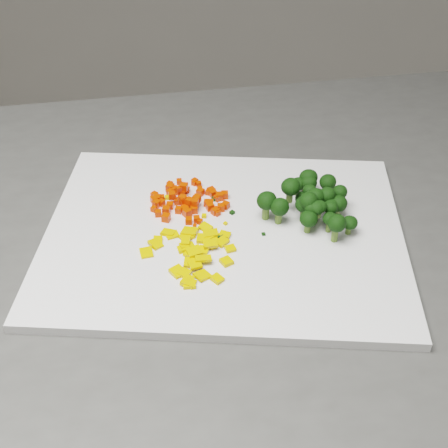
# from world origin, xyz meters

# --- Properties ---
(counter_block) EXTENTS (1.26, 1.05, 0.90)m
(counter_block) POSITION_xyz_m (0.12, 0.30, 0.45)
(counter_block) COLOR #454543
(counter_block) RESTS_ON ground
(cutting_board) EXTENTS (0.45, 0.37, 0.01)m
(cutting_board) POSITION_xyz_m (0.17, 0.29, 0.91)
(cutting_board) COLOR silver
(cutting_board) RESTS_ON counter_block
(carrot_pile) EXTENTS (0.10, 0.10, 0.03)m
(carrot_pile) POSITION_xyz_m (0.11, 0.34, 0.92)
(carrot_pile) COLOR red
(carrot_pile) RESTS_ON cutting_board
(pepper_pile) EXTENTS (0.11, 0.11, 0.02)m
(pepper_pile) POSITION_xyz_m (0.14, 0.24, 0.92)
(pepper_pile) COLOR #E7AB0C
(pepper_pile) RESTS_ON cutting_board
(broccoli_pile) EXTENTS (0.11, 0.11, 0.05)m
(broccoli_pile) POSITION_xyz_m (0.26, 0.34, 0.94)
(broccoli_pile) COLOR black
(broccoli_pile) RESTS_ON cutting_board
(carrot_cube_0) EXTENTS (0.01, 0.01, 0.01)m
(carrot_cube_0) POSITION_xyz_m (0.11, 0.34, 0.92)
(carrot_cube_0) COLOR red
(carrot_cube_0) RESTS_ON carrot_pile
(carrot_cube_1) EXTENTS (0.01, 0.01, 0.01)m
(carrot_cube_1) POSITION_xyz_m (0.07, 0.32, 0.91)
(carrot_cube_1) COLOR red
(carrot_cube_1) RESTS_ON carrot_pile
(carrot_cube_2) EXTENTS (0.01, 0.01, 0.01)m
(carrot_cube_2) POSITION_xyz_m (0.10, 0.36, 0.92)
(carrot_cube_2) COLOR red
(carrot_cube_2) RESTS_ON carrot_pile
(carrot_cube_3) EXTENTS (0.01, 0.01, 0.01)m
(carrot_cube_3) POSITION_xyz_m (0.12, 0.30, 0.92)
(carrot_cube_3) COLOR red
(carrot_cube_3) RESTS_ON carrot_pile
(carrot_cube_4) EXTENTS (0.01, 0.01, 0.01)m
(carrot_cube_4) POSITION_xyz_m (0.13, 0.33, 0.92)
(carrot_cube_4) COLOR red
(carrot_cube_4) RESTS_ON carrot_pile
(carrot_cube_5) EXTENTS (0.01, 0.01, 0.01)m
(carrot_cube_5) POSITION_xyz_m (0.09, 0.36, 0.92)
(carrot_cube_5) COLOR red
(carrot_cube_5) RESTS_ON carrot_pile
(carrot_cube_6) EXTENTS (0.01, 0.01, 0.01)m
(carrot_cube_6) POSITION_xyz_m (0.15, 0.32, 0.91)
(carrot_cube_6) COLOR red
(carrot_cube_6) RESTS_ON carrot_pile
(carrot_cube_7) EXTENTS (0.01, 0.01, 0.01)m
(carrot_cube_7) POSITION_xyz_m (0.13, 0.34, 0.92)
(carrot_cube_7) COLOR red
(carrot_cube_7) RESTS_ON carrot_pile
(carrot_cube_8) EXTENTS (0.01, 0.01, 0.01)m
(carrot_cube_8) POSITION_xyz_m (0.15, 0.36, 0.92)
(carrot_cube_8) COLOR red
(carrot_cube_8) RESTS_ON carrot_pile
(carrot_cube_9) EXTENTS (0.01, 0.01, 0.01)m
(carrot_cube_9) POSITION_xyz_m (0.16, 0.34, 0.92)
(carrot_cube_9) COLOR red
(carrot_cube_9) RESTS_ON carrot_pile
(carrot_cube_10) EXTENTS (0.01, 0.01, 0.01)m
(carrot_cube_10) POSITION_xyz_m (0.11, 0.33, 0.92)
(carrot_cube_10) COLOR red
(carrot_cube_10) RESTS_ON carrot_pile
(carrot_cube_11) EXTENTS (0.01, 0.01, 0.01)m
(carrot_cube_11) POSITION_xyz_m (0.13, 0.36, 0.92)
(carrot_cube_11) COLOR red
(carrot_cube_11) RESTS_ON carrot_pile
(carrot_cube_12) EXTENTS (0.01, 0.01, 0.01)m
(carrot_cube_12) POSITION_xyz_m (0.16, 0.36, 0.92)
(carrot_cube_12) COLOR red
(carrot_cube_12) RESTS_ON carrot_pile
(carrot_cube_13) EXTENTS (0.01, 0.01, 0.01)m
(carrot_cube_13) POSITION_xyz_m (0.15, 0.33, 0.91)
(carrot_cube_13) COLOR red
(carrot_cube_13) RESTS_ON carrot_pile
(carrot_cube_14) EXTENTS (0.01, 0.01, 0.01)m
(carrot_cube_14) POSITION_xyz_m (0.10, 0.34, 0.92)
(carrot_cube_14) COLOR red
(carrot_cube_14) RESTS_ON carrot_pile
(carrot_cube_15) EXTENTS (0.01, 0.01, 0.01)m
(carrot_cube_15) POSITION_xyz_m (0.15, 0.33, 0.92)
(carrot_cube_15) COLOR red
(carrot_cube_15) RESTS_ON carrot_pile
(carrot_cube_16) EXTENTS (0.01, 0.01, 0.01)m
(carrot_cube_16) POSITION_xyz_m (0.13, 0.31, 0.92)
(carrot_cube_16) COLOR red
(carrot_cube_16) RESTS_ON carrot_pile
(carrot_cube_17) EXTENTS (0.01, 0.01, 0.01)m
(carrot_cube_17) POSITION_xyz_m (0.08, 0.33, 0.92)
(carrot_cube_17) COLOR red
(carrot_cube_17) RESTS_ON carrot_pile
(carrot_cube_18) EXTENTS (0.01, 0.01, 0.01)m
(carrot_cube_18) POSITION_xyz_m (0.12, 0.37, 0.91)
(carrot_cube_18) COLOR red
(carrot_cube_18) RESTS_ON carrot_pile
(carrot_cube_19) EXTENTS (0.01, 0.01, 0.01)m
(carrot_cube_19) POSITION_xyz_m (0.09, 0.36, 0.92)
(carrot_cube_19) COLOR red
(carrot_cube_19) RESTS_ON carrot_pile
(carrot_cube_20) EXTENTS (0.01, 0.01, 0.01)m
(carrot_cube_20) POSITION_xyz_m (0.14, 0.34, 0.92)
(carrot_cube_20) COLOR red
(carrot_cube_20) RESTS_ON carrot_pile
(carrot_cube_21) EXTENTS (0.01, 0.01, 0.01)m
(carrot_cube_21) POSITION_xyz_m (0.10, 0.36, 0.92)
(carrot_cube_21) COLOR red
(carrot_cube_21) RESTS_ON carrot_pile
(carrot_cube_22) EXTENTS (0.01, 0.01, 0.01)m
(carrot_cube_22) POSITION_xyz_m (0.10, 0.36, 0.91)
(carrot_cube_22) COLOR red
(carrot_cube_22) RESTS_ON carrot_pile
(carrot_cube_23) EXTENTS (0.01, 0.01, 0.01)m
(carrot_cube_23) POSITION_xyz_m (0.08, 0.33, 0.92)
(carrot_cube_23) COLOR red
(carrot_cube_23) RESTS_ON carrot_pile
(carrot_cube_24) EXTENTS (0.01, 0.01, 0.01)m
(carrot_cube_24) POSITION_xyz_m (0.14, 0.37, 0.91)
(carrot_cube_24) COLOR red
(carrot_cube_24) RESTS_ON carrot_pile
(carrot_cube_25) EXTENTS (0.01, 0.01, 0.01)m
(carrot_cube_25) POSITION_xyz_m (0.08, 0.38, 0.91)
(carrot_cube_25) COLOR red
(carrot_cube_25) RESTS_ON carrot_pile
(carrot_cube_26) EXTENTS (0.01, 0.01, 0.01)m
(carrot_cube_26) POSITION_xyz_m (0.11, 0.34, 0.92)
(carrot_cube_26) COLOR red
(carrot_cube_26) RESTS_ON carrot_pile
(carrot_cube_27) EXTENTS (0.01, 0.01, 0.01)m
(carrot_cube_27) POSITION_xyz_m (0.14, 0.36, 0.92)
(carrot_cube_27) COLOR red
(carrot_cube_27) RESTS_ON carrot_pile
(carrot_cube_28) EXTENTS (0.01, 0.01, 0.01)m
(carrot_cube_28) POSITION_xyz_m (0.12, 0.38, 0.91)
(carrot_cube_28) COLOR red
(carrot_cube_28) RESTS_ON carrot_pile
(carrot_cube_29) EXTENTS (0.01, 0.01, 0.01)m
(carrot_cube_29) POSITION_xyz_m (0.09, 0.32, 0.92)
(carrot_cube_29) COLOR red
(carrot_cube_29) RESTS_ON carrot_pile
(carrot_cube_30) EXTENTS (0.01, 0.01, 0.01)m
(carrot_cube_30) POSITION_xyz_m (0.07, 0.35, 0.92)
(carrot_cube_30) COLOR red
(carrot_cube_30) RESTS_ON carrot_pile
(carrot_cube_31) EXTENTS (0.01, 0.01, 0.01)m
(carrot_cube_31) POSITION_xyz_m (0.14, 0.33, 0.92)
(carrot_cube_31) COLOR red
(carrot_cube_31) RESTS_ON carrot_pile
(carrot_cube_32) EXTENTS (0.01, 0.01, 0.01)m
(carrot_cube_32) POSITION_xyz_m (0.11, 0.33, 0.92)
(carrot_cube_32) COLOR red
(carrot_cube_32) RESTS_ON carrot_pile
(carrot_cube_33) EXTENTS (0.01, 0.01, 0.01)m
(carrot_cube_33) POSITION_xyz_m (0.09, 0.34, 0.92)
(carrot_cube_33) COLOR red
(carrot_cube_33) RESTS_ON carrot_pile
(carrot_cube_34) EXTENTS (0.01, 0.01, 0.01)m
(carrot_cube_34) POSITION_xyz_m (0.07, 0.34, 0.92)
(carrot_cube_34) COLOR red
(carrot_cube_34) RESTS_ON carrot_pile
(carrot_cube_35) EXTENTS (0.01, 0.01, 0.01)m
(carrot_cube_35) POSITION_xyz_m (0.14, 0.30, 0.91)
(carrot_cube_35) COLOR red
(carrot_cube_35) RESTS_ON carrot_pile
(carrot_cube_36) EXTENTS (0.01, 0.01, 0.01)m
(carrot_cube_36) POSITION_xyz_m (0.09, 0.34, 0.92)
(carrot_cube_36) COLOR red
(carrot_cube_36) RESTS_ON carrot_pile
(carrot_cube_37) EXTENTS (0.01, 0.01, 0.01)m
(carrot_cube_37) POSITION_xyz_m (0.15, 0.35, 0.92)
(carrot_cube_37) COLOR red
(carrot_cube_37) RESTS_ON carrot_pile
(carrot_cube_38) EXTENTS (0.01, 0.01, 0.01)m
(carrot_cube_38) POSITION_xyz_m (0.11, 0.36, 0.92)
(carrot_cube_38) COLOR red
(carrot_cube_38) RESTS_ON carrot_pile
(carrot_cube_39) EXTENTS (0.01, 0.01, 0.01)m
(carrot_cube_39) POSITION_xyz_m (0.07, 0.34, 0.92)
(carrot_cube_39) COLOR red
(carrot_cube_39) RESTS_ON carrot_pile
(carrot_cube_40) EXTENTS (0.01, 0.01, 0.01)m
(carrot_cube_40) POSITION_xyz_m (0.11, 0.39, 0.92)
(carrot_cube_40) COLOR red
(carrot_cube_40) RESTS_ON carrot_pile
(carrot_cube_41) EXTENTS (0.01, 0.01, 0.01)m
(carrot_cube_41) POSITION_xyz_m (0.11, 0.32, 0.92)
(carrot_cube_41) COLOR red
(carrot_cube_41) RESTS_ON carrot_pile
(carrot_cube_42) EXTENTS (0.01, 0.01, 0.01)m
(carrot_cube_42) POSITION_xyz_m (0.11, 0.37, 0.91)
(carrot_cube_42) COLOR red
(carrot_cube_42) RESTS_ON carrot_pile
(carrot_cube_43) EXTENTS (0.01, 0.01, 0.01)m
(carrot_cube_43) POSITION_xyz_m (0.11, 0.39, 0.91)
(carrot_cube_43) COLOR red
(carrot_cube_43) RESTS_ON carrot_pile
(carrot_cube_44) EXTENTS (0.01, 0.01, 0.01)m
(carrot_cube_44) POSITION_xyz_m (0.08, 0.35, 0.91)
(carrot_cube_44) COLOR red
(carrot_cube_44) RESTS_ON carrot_pile
(carrot_cube_45) EXTENTS (0.01, 0.01, 0.01)m
(carrot_cube_45) POSITION_xyz_m (0.09, 0.30, 0.92)
(carrot_cube_45) COLOR red
(carrot_cube_45) RESTS_ON carrot_pile
(carrot_cube_46) EXTENTS (0.01, 0.01, 0.01)m
(carrot_cube_46) POSITION_xyz_m (0.14, 0.37, 0.92)
(carrot_cube_46) COLOR red
(carrot_cube_46) RESTS_ON carrot_pile
(carrot_cube_47) EXTENTS (0.01, 0.01, 0.01)m
(carrot_cube_47) POSITION_xyz_m (0.08, 0.31, 0.92)
(carrot_cube_47) COLOR red
(carrot_cube_47) RESTS_ON carrot_pile
(carrot_cube_48) EXTENTS (0.01, 0.01, 0.01)m
(carrot_cube_48) POSITION_xyz_m (0.15, 0.33, 0.91)
(carrot_cube_48) COLOR red
(carrot_cube_48) RESTS_ON carrot_pile
(carrot_cube_49) EXTENTS (0.01, 0.01, 0.01)m
(carrot_cube_49) POSITION_xyz_m (0.12, 0.32, 0.92)
(carrot_cube_49) COLOR red
(carrot_cube_49) RESTS_ON carrot_pile
(carrot_cube_50) EXTENTS (0.01, 0.01, 0.01)m
(carrot_cube_50) POSITION_xyz_m (0.14, 0.37, 0.91)
(carrot_cube_50) COLOR red
(carrot_cube_50) RESTS_ON carrot_pile
(carrot_cube_51) EXTENTS (0.01, 0.01, 0.01)m
(carrot_cube_51) POSITION_xyz_m (0.12, 0.33, 0.92)
(carrot_cube_51) COLOR red
(carrot_cube_51) RESTS_ON carrot_pile
(carrot_cube_52) EXTENTS (0.01, 0.01, 0.01)m
(carrot_cube_52) POSITION_xyz_m (0.12, 0.33, 0.92)
(carrot_cube_52) COLOR red
(carrot_cube_52) RESTS_ON carrot_pile
(carrot_cube_53) EXTENTS (0.01, 0.01, 0.01)m
(carrot_cube_53) POSITION_xyz_m (0.09, 0.39, 0.91)
(carrot_cube_53) COLOR red
(carrot_cube_53) RESTS_ON carrot_pile
(carrot_cube_54) EXTENTS (0.01, 0.01, 0.01)m
(carrot_cube_54) POSITION_xyz_m (0.09, 0.37, 0.92)
(carrot_cube_54) COLOR red
(carrot_cube_54) RESTS_ON carrot_pile
(carrot_cube_55) EXTENTS (0.01, 0.01, 0.01)m
(carrot_cube_55) POSITION_xyz_m (0.16, 0.33, 0.92)
(carrot_cube_55) COLOR red
(carrot_cube_55) RESTS_ON carrot_pile
(carrot_cube_56) EXTENTS (0.01, 0.01, 0.01)m
(carrot_cube_56) POSITION_xyz_m (0.11, 0.33, 0.92)
(carrot_cube_56) COLOR red
(carrot_cube_56) RESTS_ON carrot_pile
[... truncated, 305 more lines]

